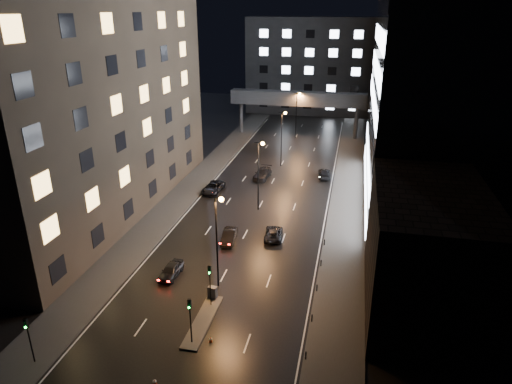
% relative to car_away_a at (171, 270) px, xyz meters
% --- Properties ---
extents(ground, '(160.00, 160.00, 0.00)m').
position_rel_car_away_a_xyz_m(ground, '(5.53, 31.31, -0.71)').
color(ground, black).
rests_on(ground, ground).
extents(sidewalk_left, '(5.00, 110.00, 0.15)m').
position_rel_car_away_a_xyz_m(sidewalk_left, '(-6.97, 26.31, -0.63)').
color(sidewalk_left, '#383533').
rests_on(sidewalk_left, ground).
extents(sidewalk_right, '(5.00, 110.00, 0.15)m').
position_rel_car_away_a_xyz_m(sidewalk_right, '(18.03, 26.31, -0.63)').
color(sidewalk_right, '#383533').
rests_on(sidewalk_right, ground).
extents(building_left, '(15.00, 48.00, 40.00)m').
position_rel_car_away_a_xyz_m(building_left, '(-16.97, 15.31, 19.29)').
color(building_left, '#2D2319').
rests_on(building_left, ground).
extents(building_right_low, '(10.00, 18.00, 12.00)m').
position_rel_car_away_a_xyz_m(building_right_low, '(25.53, 0.31, 5.29)').
color(building_right_low, black).
rests_on(building_right_low, ground).
extents(building_right_glass, '(20.00, 36.00, 45.00)m').
position_rel_car_away_a_xyz_m(building_right_glass, '(30.53, 27.31, 21.79)').
color(building_right_glass, black).
rests_on(building_right_glass, ground).
extents(building_far, '(34.00, 14.00, 25.00)m').
position_rel_car_away_a_xyz_m(building_far, '(5.53, 89.31, 11.79)').
color(building_far, '#333335').
rests_on(building_far, ground).
extents(skybridge, '(30.00, 3.00, 10.00)m').
position_rel_car_away_a_xyz_m(skybridge, '(5.53, 61.31, 7.63)').
color(skybridge, '#333335').
rests_on(skybridge, ground).
extents(median_island, '(1.60, 8.00, 0.15)m').
position_rel_car_away_a_xyz_m(median_island, '(5.83, -6.69, -0.63)').
color(median_island, '#383533').
rests_on(median_island, ground).
extents(traffic_signal_near, '(0.28, 0.34, 4.40)m').
position_rel_car_away_a_xyz_m(traffic_signal_near, '(5.83, -4.20, 2.38)').
color(traffic_signal_near, black).
rests_on(traffic_signal_near, median_island).
extents(traffic_signal_far, '(0.28, 0.34, 4.40)m').
position_rel_car_away_a_xyz_m(traffic_signal_far, '(5.83, -9.70, 2.38)').
color(traffic_signal_far, black).
rests_on(traffic_signal_far, median_island).
extents(traffic_signal_corner, '(0.28, 0.34, 4.40)m').
position_rel_car_away_a_xyz_m(traffic_signal_corner, '(-5.97, -14.70, 2.23)').
color(traffic_signal_corner, black).
rests_on(traffic_signal_corner, ground).
extents(bollard_row, '(0.12, 25.12, 0.90)m').
position_rel_car_away_a_xyz_m(bollard_row, '(15.73, -2.19, -0.26)').
color(bollard_row, black).
rests_on(bollard_row, ground).
extents(streetlight_near, '(1.45, 0.50, 10.15)m').
position_rel_car_away_a_xyz_m(streetlight_near, '(5.69, -0.69, 5.79)').
color(streetlight_near, black).
rests_on(streetlight_near, ground).
extents(streetlight_mid_a, '(1.45, 0.50, 10.15)m').
position_rel_car_away_a_xyz_m(streetlight_mid_a, '(5.69, 19.31, 5.79)').
color(streetlight_mid_a, black).
rests_on(streetlight_mid_a, ground).
extents(streetlight_mid_b, '(1.45, 0.50, 10.15)m').
position_rel_car_away_a_xyz_m(streetlight_mid_b, '(5.69, 39.31, 5.79)').
color(streetlight_mid_b, black).
rests_on(streetlight_mid_b, ground).
extents(streetlight_far, '(1.45, 0.50, 10.15)m').
position_rel_car_away_a_xyz_m(streetlight_far, '(5.69, 59.31, 5.79)').
color(streetlight_far, black).
rests_on(streetlight_far, ground).
extents(car_away_a, '(1.86, 4.23, 1.42)m').
position_rel_car_away_a_xyz_m(car_away_a, '(0.00, 0.00, 0.00)').
color(car_away_a, black).
rests_on(car_away_a, ground).
extents(car_away_b, '(1.91, 4.51, 1.45)m').
position_rel_car_away_a_xyz_m(car_away_b, '(4.03, 9.07, 0.01)').
color(car_away_b, black).
rests_on(car_away_b, ground).
extents(car_away_c, '(2.84, 5.54, 1.50)m').
position_rel_car_away_a_xyz_m(car_away_c, '(-2.84, 24.43, 0.04)').
color(car_away_c, black).
rests_on(car_away_c, ground).
extents(car_away_d, '(2.65, 5.67, 1.60)m').
position_rel_car_away_a_xyz_m(car_away_d, '(3.48, 32.35, 0.09)').
color(car_away_d, black).
rests_on(car_away_d, ground).
extents(car_toward_a, '(2.56, 4.78, 1.28)m').
position_rel_car_away_a_xyz_m(car_toward_a, '(9.26, 11.16, -0.07)').
color(car_toward_a, black).
rests_on(car_toward_a, ground).
extents(car_toward_b, '(2.48, 5.08, 1.43)m').
position_rel_car_away_a_xyz_m(car_toward_b, '(13.80, 35.03, 0.00)').
color(car_toward_b, black).
rests_on(car_toward_b, ground).
extents(utility_cabinet, '(0.95, 0.67, 1.21)m').
position_rel_car_away_a_xyz_m(utility_cabinet, '(5.63, -2.99, 0.04)').
color(utility_cabinet, '#525255').
rests_on(utility_cabinet, median_island).
extents(cone_a, '(0.47, 0.47, 0.47)m').
position_rel_car_away_a_xyz_m(cone_a, '(4.61, -14.73, -0.47)').
color(cone_a, '#DA480B').
rests_on(cone_a, ground).
extents(cone_b, '(0.32, 0.32, 0.52)m').
position_rel_car_away_a_xyz_m(cone_b, '(7.38, -9.18, -0.45)').
color(cone_b, '#FE4C0D').
rests_on(cone_b, ground).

